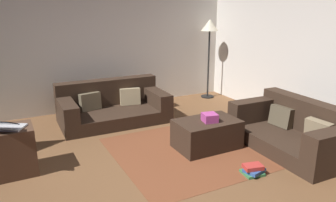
% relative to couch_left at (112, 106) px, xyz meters
% --- Properties ---
extents(ground_plane, '(6.40, 6.40, 0.00)m').
position_rel_couch_left_xyz_m(ground_plane, '(-0.32, -2.26, -0.25)').
color(ground_plane, brown).
extents(rear_partition, '(6.40, 0.12, 2.60)m').
position_rel_couch_left_xyz_m(rear_partition, '(-0.32, 0.88, 1.05)').
color(rear_partition, silver).
rests_on(rear_partition, ground_plane).
extents(couch_left, '(1.84, 1.02, 0.69)m').
position_rel_couch_left_xyz_m(couch_left, '(0.00, 0.00, 0.00)').
color(couch_left, '#332319').
rests_on(couch_left, ground_plane).
extents(couch_right, '(0.99, 1.71, 0.67)m').
position_rel_couch_left_xyz_m(couch_right, '(1.93, -2.34, 0.01)').
color(couch_right, '#332319').
rests_on(couch_right, ground_plane).
extents(ottoman, '(0.89, 0.57, 0.41)m').
position_rel_couch_left_xyz_m(ottoman, '(0.83, -1.74, -0.05)').
color(ottoman, '#332319').
rests_on(ottoman, ground_plane).
extents(gift_box, '(0.23, 0.23, 0.12)m').
position_rel_couch_left_xyz_m(gift_box, '(0.84, -1.80, 0.22)').
color(gift_box, '#B23F8C').
rests_on(gift_box, ottoman).
extents(tv_remote, '(0.07, 0.17, 0.02)m').
position_rel_couch_left_xyz_m(tv_remote, '(0.84, -1.81, 0.17)').
color(tv_remote, black).
rests_on(tv_remote, ottoman).
extents(side_table, '(0.52, 0.44, 0.59)m').
position_rel_couch_left_xyz_m(side_table, '(-1.67, -1.30, 0.04)').
color(side_table, '#4C3323').
rests_on(side_table, ground_plane).
extents(laptop, '(0.51, 0.53, 0.18)m').
position_rel_couch_left_xyz_m(laptop, '(-1.70, -1.36, 0.39)').
color(laptop, silver).
rests_on(laptop, side_table).
extents(book_stack, '(0.28, 0.25, 0.13)m').
position_rel_couch_left_xyz_m(book_stack, '(0.90, -2.66, -0.19)').
color(book_stack, '#387A47').
rests_on(book_stack, ground_plane).
extents(corner_lamp, '(0.36, 0.36, 1.69)m').
position_rel_couch_left_xyz_m(corner_lamp, '(2.35, 0.49, 1.19)').
color(corner_lamp, black).
rests_on(corner_lamp, ground_plane).
extents(area_rug, '(2.60, 2.00, 0.01)m').
position_rel_couch_left_xyz_m(area_rug, '(0.83, -1.74, -0.25)').
color(area_rug, brown).
rests_on(area_rug, ground_plane).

